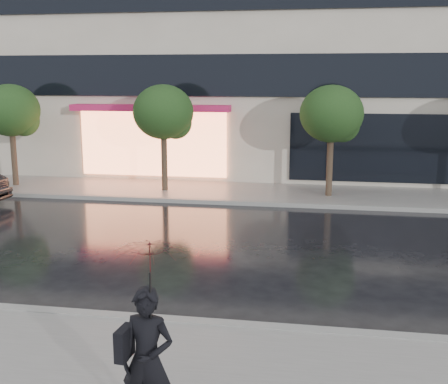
# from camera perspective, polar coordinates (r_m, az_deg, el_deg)

# --- Properties ---
(ground) EXTENTS (120.00, 120.00, 0.00)m
(ground) POSITION_cam_1_polar(r_m,az_deg,el_deg) (11.02, -4.83, -11.15)
(ground) COLOR black
(ground) RESTS_ON ground
(sidewalk_far) EXTENTS (60.00, 3.50, 0.12)m
(sidewalk_far) POSITION_cam_1_polar(r_m,az_deg,el_deg) (20.68, 2.21, -0.07)
(sidewalk_far) COLOR slate
(sidewalk_far) RESTS_ON ground
(curb_near) EXTENTS (60.00, 0.25, 0.14)m
(curb_near) POSITION_cam_1_polar(r_m,az_deg,el_deg) (10.11, -6.28, -12.93)
(curb_near) COLOR gray
(curb_near) RESTS_ON ground
(curb_far) EXTENTS (60.00, 0.25, 0.14)m
(curb_far) POSITION_cam_1_polar(r_m,az_deg,el_deg) (18.98, 1.53, -1.10)
(curb_far) COLOR gray
(curb_far) RESTS_ON ground
(tree_far_west) EXTENTS (2.20, 2.20, 3.99)m
(tree_far_west) POSITION_cam_1_polar(r_m,az_deg,el_deg) (23.00, -20.69, 7.58)
(tree_far_west) COLOR #33261C
(tree_far_west) RESTS_ON ground
(tree_mid_west) EXTENTS (2.20, 2.20, 3.99)m
(tree_mid_west) POSITION_cam_1_polar(r_m,az_deg,el_deg) (20.65, -6.00, 7.88)
(tree_mid_west) COLOR #33261C
(tree_mid_west) RESTS_ON ground
(tree_mid_east) EXTENTS (2.20, 2.20, 3.99)m
(tree_mid_east) POSITION_cam_1_polar(r_m,az_deg,el_deg) (19.91, 11.04, 7.59)
(tree_mid_east) COLOR #33261C
(tree_mid_east) RESTS_ON ground
(pedestrian_with_umbrella) EXTENTS (0.91, 0.93, 2.35)m
(pedestrian_with_umbrella) POSITION_cam_1_polar(r_m,az_deg,el_deg) (6.65, -7.70, -12.39)
(pedestrian_with_umbrella) COLOR black
(pedestrian_with_umbrella) RESTS_ON sidewalk_near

